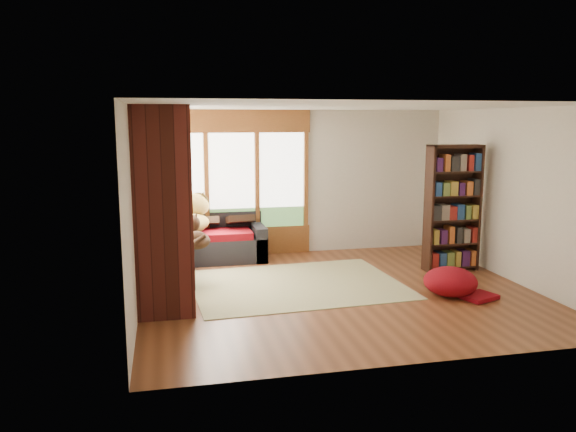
{
  "coord_description": "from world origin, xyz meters",
  "views": [
    {
      "loc": [
        -2.37,
        -7.4,
        2.42
      ],
      "look_at": [
        -0.52,
        0.97,
        0.95
      ],
      "focal_mm": 35.0,
      "sensor_mm": 36.0,
      "label": 1
    }
  ],
  "objects": [
    {
      "name": "pouf",
      "position": [
        1.47,
        -0.53,
        0.21
      ],
      "size": [
        0.9,
        0.9,
        0.4
      ],
      "primitive_type": "ellipsoid",
      "rotation": [
        0.0,
        0.0,
        -0.26
      ],
      "color": "maroon",
      "rests_on": "area_rug"
    },
    {
      "name": "area_rug",
      "position": [
        -0.5,
        0.43,
        0.01
      ],
      "size": [
        3.17,
        2.5,
        0.01
      ],
      "primitive_type": "cube",
      "rotation": [
        0.0,
        0.0,
        0.05
      ],
      "color": "beige",
      "rests_on": "ground"
    },
    {
      "name": "throw_pillows",
      "position": [
        -1.86,
        1.75,
        0.78
      ],
      "size": [
        1.98,
        1.68,
        0.45
      ],
      "color": "#2E2116",
      "rests_on": "sectional_sofa"
    },
    {
      "name": "sectional_sofa",
      "position": [
        -1.95,
        1.7,
        0.3
      ],
      "size": [
        2.2,
        2.2,
        0.8
      ],
      "rotation": [
        0.0,
        0.0,
        0.03
      ],
      "color": "black",
      "rests_on": "ground"
    },
    {
      "name": "wall_right",
      "position": [
        2.75,
        0.0,
        1.3
      ],
      "size": [
        0.04,
        5.0,
        2.6
      ],
      "primitive_type": "cube",
      "color": "silver",
      "rests_on": "ground"
    },
    {
      "name": "roller_blind",
      "position": [
        -2.69,
        2.03,
        1.75
      ],
      "size": [
        0.03,
        0.72,
        0.9
      ],
      "primitive_type": "cube",
      "color": "#648458",
      "rests_on": "wall_left"
    },
    {
      "name": "floor",
      "position": [
        0.0,
        0.0,
        0.0
      ],
      "size": [
        5.5,
        5.5,
        0.0
      ],
      "primitive_type": "plane",
      "color": "#5D301A",
      "rests_on": "ground"
    },
    {
      "name": "wall_left",
      "position": [
        -2.75,
        0.0,
        1.3
      ],
      "size": [
        0.04,
        5.0,
        2.6
      ],
      "primitive_type": "cube",
      "color": "silver",
      "rests_on": "ground"
    },
    {
      "name": "dog_tan",
      "position": [
        -1.99,
        1.98,
        0.83
      ],
      "size": [
        1.1,
        1.18,
        0.58
      ],
      "rotation": [
        0.0,
        0.0,
        0.94
      ],
      "color": "brown",
      "rests_on": "sectional_sofa"
    },
    {
      "name": "windows_back",
      "position": [
        -1.2,
        2.47,
        1.35
      ],
      "size": [
        2.82,
        0.1,
        1.9
      ],
      "color": "brown",
      "rests_on": "wall_back"
    },
    {
      "name": "ceiling",
      "position": [
        0.0,
        0.0,
        2.6
      ],
      "size": [
        5.5,
        5.5,
        0.0
      ],
      "primitive_type": "plane",
      "color": "white"
    },
    {
      "name": "dog_brindle",
      "position": [
        -1.98,
        0.91,
        0.74
      ],
      "size": [
        0.55,
        0.8,
        0.41
      ],
      "rotation": [
        0.0,
        0.0,
        1.71
      ],
      "color": "black",
      "rests_on": "sectional_sofa"
    },
    {
      "name": "wall_back",
      "position": [
        0.0,
        2.5,
        1.3
      ],
      "size": [
        5.5,
        0.04,
        2.6
      ],
      "primitive_type": "cube",
      "color": "silver",
      "rests_on": "ground"
    },
    {
      "name": "wall_front",
      "position": [
        0.0,
        -2.5,
        1.3
      ],
      "size": [
        5.5,
        0.04,
        2.6
      ],
      "primitive_type": "cube",
      "color": "silver",
      "rests_on": "ground"
    },
    {
      "name": "bookshelf",
      "position": [
        2.14,
        0.72,
        1.02
      ],
      "size": [
        0.87,
        0.29,
        2.04
      ],
      "color": "black",
      "rests_on": "ground"
    },
    {
      "name": "brick_chimney",
      "position": [
        -2.4,
        -0.35,
        1.3
      ],
      "size": [
        0.7,
        0.7,
        2.6
      ],
      "primitive_type": "cube",
      "color": "#471914",
      "rests_on": "ground"
    },
    {
      "name": "windows_left",
      "position": [
        -2.72,
        1.2,
        1.35
      ],
      "size": [
        0.1,
        2.62,
        1.9
      ],
      "color": "brown",
      "rests_on": "wall_left"
    }
  ]
}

